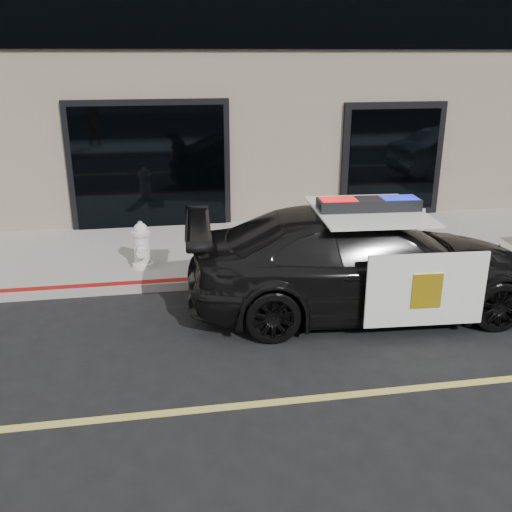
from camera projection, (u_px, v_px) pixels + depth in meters
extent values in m
plane|color=black|center=(245.00, 406.00, 6.46)|extent=(120.00, 120.00, 0.00)
cube|color=gray|center=(205.00, 250.00, 11.31)|extent=(60.00, 3.50, 0.15)
imported|color=black|center=(365.00, 261.00, 8.67)|extent=(2.85, 5.66, 1.57)
cube|color=white|center=(426.00, 290.00, 7.68)|extent=(1.67, 0.14, 1.04)
cube|color=white|center=(375.00, 239.00, 9.78)|extent=(1.67, 0.14, 1.04)
cube|color=white|center=(368.00, 211.00, 8.40)|extent=(1.68, 1.97, 0.03)
cube|color=gold|center=(427.00, 291.00, 7.65)|extent=(0.42, 0.04, 0.50)
cube|color=black|center=(369.00, 205.00, 8.37)|extent=(1.52, 0.48, 0.18)
cube|color=red|center=(338.00, 205.00, 8.32)|extent=(0.54, 0.37, 0.17)
cube|color=#0C19CC|center=(399.00, 203.00, 8.41)|extent=(0.54, 0.37, 0.17)
cylinder|color=white|center=(143.00, 265.00, 10.22)|extent=(0.38, 0.38, 0.08)
cylinder|color=white|center=(142.00, 248.00, 10.11)|extent=(0.28, 0.28, 0.53)
cylinder|color=white|center=(141.00, 233.00, 10.02)|extent=(0.33, 0.33, 0.06)
sphere|color=white|center=(141.00, 230.00, 9.99)|extent=(0.24, 0.24, 0.24)
cylinder|color=white|center=(140.00, 224.00, 9.96)|extent=(0.07, 0.07, 0.07)
cylinder|color=white|center=(142.00, 241.00, 10.25)|extent=(0.14, 0.13, 0.14)
cylinder|color=white|center=(141.00, 248.00, 9.92)|extent=(0.14, 0.13, 0.14)
cylinder|color=white|center=(142.00, 252.00, 9.92)|extent=(0.18, 0.15, 0.18)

